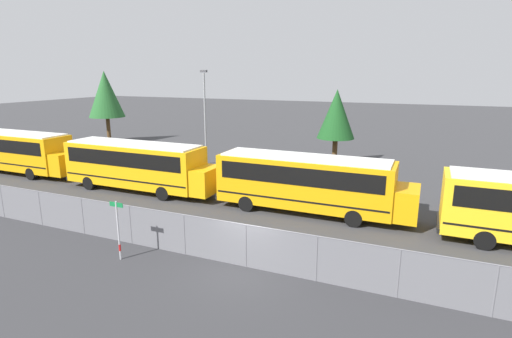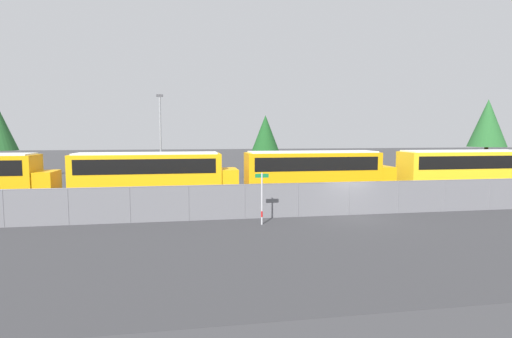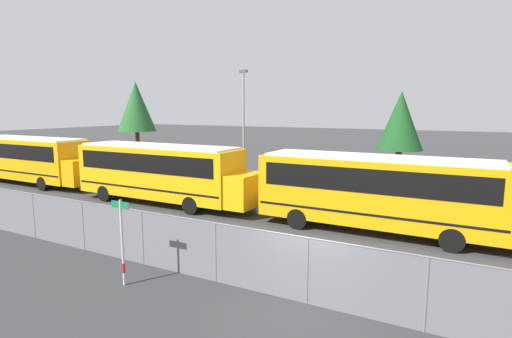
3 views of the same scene
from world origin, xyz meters
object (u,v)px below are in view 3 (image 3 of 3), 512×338
(school_bus_1, at_px, (162,169))
(school_bus_2, at_px, (381,188))
(street_sign, at_px, (122,240))
(school_bus_0, at_px, (31,157))
(tree_1, at_px, (136,107))
(light_pole, at_px, (244,120))
(tree_0, at_px, (400,121))

(school_bus_1, xyz_separation_m, school_bus_2, (12.00, 0.25, 0.00))
(school_bus_2, distance_m, street_sign, 10.79)
(school_bus_1, bearing_deg, school_bus_0, 178.93)
(school_bus_0, distance_m, tree_1, 15.27)
(school_bus_2, xyz_separation_m, tree_1, (-28.18, 14.31, 3.62))
(tree_1, bearing_deg, school_bus_0, -74.92)
(school_bus_1, bearing_deg, school_bus_2, 1.18)
(light_pole, bearing_deg, tree_1, 161.60)
(tree_0, bearing_deg, school_bus_0, -150.32)
(tree_1, bearing_deg, school_bus_1, -41.98)
(school_bus_1, distance_m, street_sign, 10.80)
(school_bus_0, height_order, street_sign, school_bus_0)
(school_bus_1, height_order, street_sign, school_bus_1)
(school_bus_2, height_order, tree_1, tree_1)
(school_bus_2, bearing_deg, school_bus_0, -179.96)
(school_bus_2, bearing_deg, tree_1, 153.08)
(school_bus_2, distance_m, tree_1, 31.81)
(school_bus_0, bearing_deg, school_bus_1, -1.07)
(light_pole, bearing_deg, tree_0, 21.49)
(school_bus_1, bearing_deg, tree_0, 51.27)
(school_bus_2, bearing_deg, tree_0, 95.65)
(school_bus_1, height_order, tree_1, tree_1)
(street_sign, distance_m, tree_0, 22.84)
(light_pole, bearing_deg, street_sign, -71.18)
(school_bus_1, distance_m, school_bus_2, 12.00)
(school_bus_1, relative_size, street_sign, 4.26)
(tree_1, bearing_deg, tree_0, -2.56)
(school_bus_0, bearing_deg, street_sign, -26.09)
(school_bus_2, relative_size, tree_1, 1.39)
(school_bus_1, xyz_separation_m, tree_0, (10.71, 13.35, 2.51))
(school_bus_1, bearing_deg, light_pole, 89.65)
(school_bus_0, bearing_deg, tree_0, 29.68)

